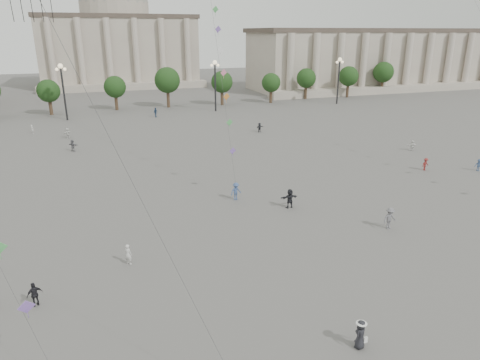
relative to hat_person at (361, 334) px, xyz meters
name	(u,v)px	position (x,y,z in m)	size (l,w,h in m)	color
ground	(303,321)	(-1.84, 2.98, -0.89)	(360.00, 360.00, 0.00)	#4F4D4B
hall_east	(383,59)	(73.16, 96.88, 7.54)	(84.00, 26.22, 17.20)	#A4968A
hall_central	(117,38)	(-1.84, 132.21, 13.35)	(48.30, 34.30, 35.50)	#A4968A
tree_row	(139,84)	(-1.84, 80.98, 4.51)	(137.12, 5.12, 8.00)	#3D2D1E
lamp_post_mid_west	(62,82)	(-16.84, 72.98, 6.47)	(2.00, 0.90, 10.65)	#262628
lamp_post_mid_east	(215,76)	(13.16, 72.98, 6.47)	(2.00, 0.90, 10.65)	#262628
lamp_post_far_east	(339,72)	(43.16, 72.98, 6.47)	(2.00, 0.90, 10.65)	#262628
person_crowd_0	(156,112)	(-0.14, 70.40, 0.09)	(1.14, 0.47, 1.94)	#30496C
person_crowd_3	(290,198)	(4.91, 18.99, 0.07)	(1.78, 0.57, 1.91)	black
person_crowd_4	(67,133)	(-16.32, 56.88, -0.04)	(1.56, 0.50, 1.68)	silver
person_crowd_6	(390,218)	(11.04, 11.88, 0.09)	(1.26, 0.72, 1.94)	slate
person_crowd_7	(412,145)	(30.84, 32.46, -0.13)	(1.39, 0.44, 1.50)	silver
person_crowd_8	(425,164)	(25.91, 24.25, -0.11)	(1.01, 0.58, 1.56)	maroon
person_crowd_9	(260,127)	(14.50, 50.83, -0.07)	(1.51, 0.48, 1.62)	black
person_crowd_10	(32,129)	(-21.99, 62.42, -0.14)	(0.55, 0.36, 1.50)	silver
person_crowd_12	(73,145)	(-15.35, 48.19, -0.03)	(1.58, 0.50, 1.71)	slate
person_crowd_13	(128,254)	(-10.94, 13.20, -0.08)	(0.59, 0.39, 1.61)	silver
person_crowd_14	(479,165)	(31.91, 21.86, -0.13)	(0.98, 0.56, 1.52)	navy
tourist_4	(35,294)	(-16.91, 9.91, -0.07)	(0.96, 0.40, 1.63)	black
kite_flyer_1	(236,191)	(0.65, 22.68, 0.04)	(1.19, 0.68, 1.84)	#395182
hat_person	(361,334)	(0.00, 0.00, 0.00)	(0.98, 0.87, 1.69)	black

